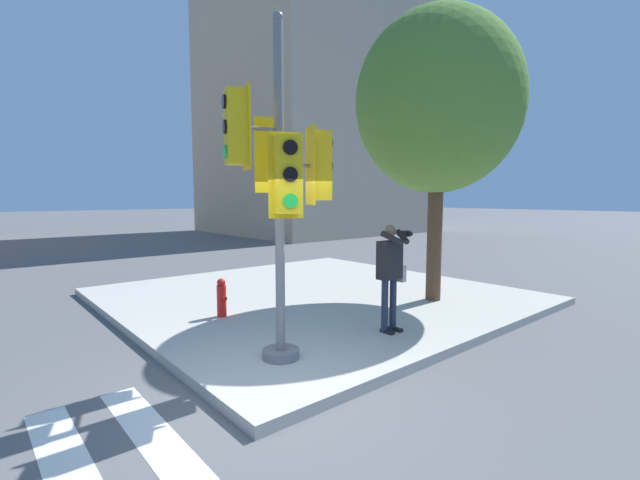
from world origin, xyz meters
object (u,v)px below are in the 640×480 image
object	(u,v)px
traffic_signal_pole	(278,176)
fire_hydrant	(222,298)
person_photographer	(391,268)
street_tree	(438,103)

from	to	relation	value
traffic_signal_pole	fire_hydrant	bearing A→B (deg)	81.20
traffic_signal_pole	fire_hydrant	xyz separation A→B (m)	(0.36, 2.34, -2.08)
person_photographer	traffic_signal_pole	bearing A→B (deg)	174.91
street_tree	traffic_signal_pole	bearing A→B (deg)	-171.78
person_photographer	street_tree	size ratio (longest dim) A/B	0.29
traffic_signal_pole	fire_hydrant	world-z (taller)	traffic_signal_pole
traffic_signal_pole	street_tree	world-z (taller)	street_tree
person_photographer	fire_hydrant	world-z (taller)	person_photographer
street_tree	fire_hydrant	world-z (taller)	street_tree
person_photographer	street_tree	xyz separation A→B (m)	(2.33, 0.81, 3.02)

